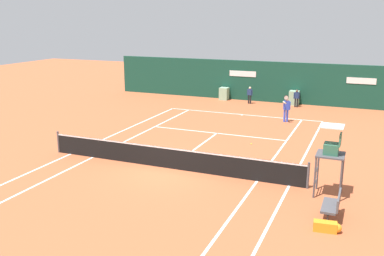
% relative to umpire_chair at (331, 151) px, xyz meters
% --- Properties ---
extents(ground_plane, '(80.00, 80.00, 0.01)m').
position_rel_umpire_chair_xyz_m(ground_plane, '(-6.80, 0.95, -1.73)').
color(ground_plane, '#B25633').
extents(tennis_net, '(12.10, 0.10, 1.07)m').
position_rel_umpire_chair_xyz_m(tennis_net, '(-6.80, 0.37, -1.22)').
color(tennis_net, '#4C4C51').
rests_on(tennis_net, ground_plane).
extents(sponsor_back_wall, '(25.00, 1.02, 3.16)m').
position_rel_umpire_chair_xyz_m(sponsor_back_wall, '(-6.79, 17.35, -0.21)').
color(sponsor_back_wall, '#144233').
rests_on(sponsor_back_wall, ground_plane).
extents(umpire_chair, '(1.00, 1.00, 2.69)m').
position_rel_umpire_chair_xyz_m(umpire_chair, '(0.00, 0.00, 0.00)').
color(umpire_chair, '#47474C').
rests_on(umpire_chair, ground_plane).
extents(player_bench, '(0.54, 1.25, 0.88)m').
position_rel_umpire_chair_xyz_m(player_bench, '(0.33, -1.93, -1.23)').
color(player_bench, '#38383D').
rests_on(player_bench, ground_plane).
extents(equipment_bag, '(0.87, 0.38, 0.32)m').
position_rel_umpire_chair_xyz_m(equipment_bag, '(0.30, -2.94, -1.57)').
color(equipment_bag, orange).
rests_on(equipment_bag, ground_plane).
extents(player_on_baseline, '(0.47, 0.83, 1.82)m').
position_rel_umpire_chair_xyz_m(player_on_baseline, '(-3.67, 11.09, -0.77)').
color(player_on_baseline, blue).
rests_on(player_on_baseline, ground_plane).
extents(ball_kid_left_post, '(0.44, 0.18, 1.32)m').
position_rel_umpire_chair_xyz_m(ball_kid_left_post, '(-7.40, 16.03, -0.98)').
color(ball_kid_left_post, black).
rests_on(ball_kid_left_post, ground_plane).
extents(ball_kid_right_post, '(0.44, 0.20, 1.31)m').
position_rel_umpire_chair_xyz_m(ball_kid_right_post, '(-3.84, 16.03, -0.98)').
color(ball_kid_right_post, black).
rests_on(ball_kid_right_post, ground_plane).
extents(tennis_ball_by_sideline, '(0.07, 0.07, 0.07)m').
position_rel_umpire_chair_xyz_m(tennis_ball_by_sideline, '(-4.39, 5.37, -1.70)').
color(tennis_ball_by_sideline, '#CCE033').
rests_on(tennis_ball_by_sideline, ground_plane).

